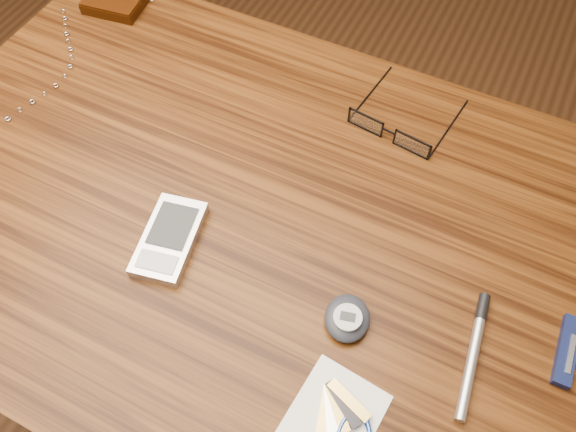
% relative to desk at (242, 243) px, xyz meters
% --- Properties ---
extents(ground, '(3.80, 3.80, 0.00)m').
position_rel_desk_xyz_m(ground, '(0.00, 0.00, -0.65)').
color(ground, '#472814').
rests_on(ground, ground).
extents(desk, '(1.00, 0.70, 0.75)m').
position_rel_desk_xyz_m(desk, '(0.00, 0.00, 0.00)').
color(desk, '#3D1E09').
rests_on(desk, ground).
extents(wallet_and_card, '(0.11, 0.13, 0.02)m').
position_rel_desk_xyz_m(wallet_and_card, '(-0.39, 0.27, 0.11)').
color(wallet_and_card, black).
rests_on(wallet_and_card, desk).
extents(eyeglasses, '(0.15, 0.15, 0.03)m').
position_rel_desk_xyz_m(eyeglasses, '(0.14, 0.20, 0.12)').
color(eyeglasses, black).
rests_on(eyeglasses, desk).
extents(pda_phone, '(0.09, 0.13, 0.02)m').
position_rel_desk_xyz_m(pda_phone, '(-0.05, -0.09, 0.11)').
color(pda_phone, '#AAABAF').
rests_on(pda_phone, desk).
extents(pedometer, '(0.07, 0.07, 0.03)m').
position_rel_desk_xyz_m(pedometer, '(0.20, -0.09, 0.11)').
color(pedometer, black).
rests_on(pedometer, desk).
extents(notepad_keys, '(0.11, 0.11, 0.01)m').
position_rel_desk_xyz_m(notepad_keys, '(0.24, -0.20, 0.11)').
color(notepad_keys, silver).
rests_on(notepad_keys, desk).
extents(pocket_knife, '(0.02, 0.09, 0.01)m').
position_rel_desk_xyz_m(pocket_knife, '(0.44, -0.01, 0.11)').
color(pocket_knife, black).
rests_on(pocket_knife, desk).
extents(silver_pen, '(0.03, 0.16, 0.01)m').
position_rel_desk_xyz_m(silver_pen, '(0.34, -0.05, 0.11)').
color(silver_pen, '#B5B4BA').
rests_on(silver_pen, desk).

